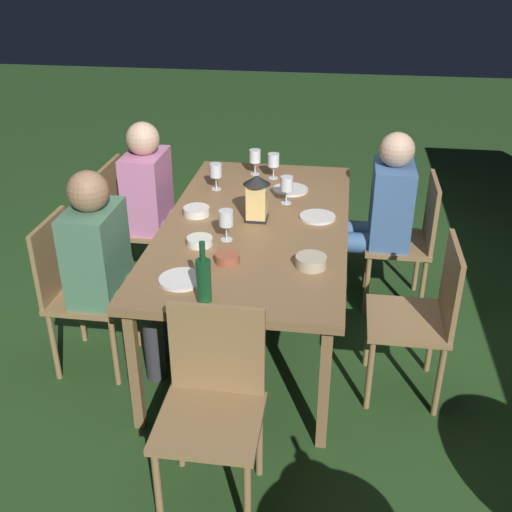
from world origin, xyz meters
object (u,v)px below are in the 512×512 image
Objects in this scene: chair_side_right_b at (422,313)px; wine_glass_e at (255,157)px; wine_glass_a at (216,172)px; bowl_dip at (200,241)px; plate_a at (317,217)px; lantern_centerpiece at (256,195)px; person_in_green at (109,264)px; person_in_pink at (158,200)px; chair_head_far at (213,401)px; wine_glass_c at (287,185)px; plate_b at (290,190)px; person_in_blue at (380,213)px; chair_side_right_a at (409,237)px; plate_c at (182,279)px; wine_glass_b at (226,220)px; bowl_bread at (227,258)px; chair_side_left_b at (78,287)px; chair_side_left_a at (131,219)px; green_bottle_on_table at (204,279)px; dining_table at (256,229)px; wine_glass_d at (274,161)px; bowl_olives at (196,211)px; bowl_salad at (311,261)px.

wine_glass_e is (-1.22, -1.03, 0.36)m from chair_side_right_b.
wine_glass_a reaches higher than bowl_dip.
chair_side_right_b is 4.23× the size of plate_a.
lantern_centerpiece is 1.29× the size of plate_a.
person_in_green is at bearing -62.59° from plate_a.
chair_side_right_b is at bearing 61.25° from person_in_pink.
wine_glass_a reaches higher than chair_head_far.
plate_b is at bearing 178.53° from wine_glass_c.
chair_side_right_a is at bearing 90.00° from person_in_blue.
chair_head_far reaches higher than plate_c.
wine_glass_b is 1.03m from wine_glass_e.
wine_glass_a is at bearing -165.27° from bowl_bread.
chair_side_right_a reaches higher than plate_c.
chair_side_left_b is at bearing -90.00° from person_in_green.
chair_side_right_a is 1.82m from chair_side_left_a.
person_in_green is at bearing -94.44° from bowl_bread.
green_bottle_on_table is at bearing -24.88° from plate_a.
person_in_pink is at bearing -99.89° from wine_glass_c.
person_in_green is at bearing 90.00° from chair_side_left_b.
dining_table is 11.70× the size of wine_glass_e.
green_bottle_on_table is at bearing 55.39° from person_in_green.
plate_a is 0.45m from plate_b.
green_bottle_on_table reaches higher than wine_glass_d.
wine_glass_e is (-0.74, -0.12, -0.03)m from lantern_centerpiece.
dining_table is at bearing 180.00° from chair_head_far.
person_in_blue is at bearing 140.16° from plate_c.
chair_head_far is 5.15× the size of wine_glass_a.
chair_side_right_b is 3.88× the size of plate_b.
plate_a is (-0.55, 1.25, 0.25)m from chair_side_left_b.
chair_head_far is 0.52m from green_bottle_on_table.
lantern_centerpiece is at bearing -17.76° from plate_b.
chair_side_left_b is at bearing -90.00° from chair_side_right_b.
dining_table is 2.27× the size of chair_side_right_b.
green_bottle_on_table is 1.19m from wine_glass_c.
wine_glass_c is at bearing -1.47° from plate_b.
wine_glass_c is (-0.55, 0.26, 0.00)m from wine_glass_b.
plate_b is (-0.95, -0.76, 0.25)m from chair_side_right_b.
chair_side_right_a is at bearing 151.62° from chair_head_far.
wine_glass_d is at bearing 179.61° from chair_head_far.
chair_side_left_b is 3.28× the size of lantern_centerpiece.
bowl_bread is at bearing 86.59° from chair_side_left_b.
chair_head_far is at bearing 42.00° from person_in_green.
bowl_olives is at bearing -172.12° from plate_c.
bowl_bread is (1.21, -0.09, -0.09)m from wine_glass_d.
bowl_dip is at bearing 30.89° from person_in_pink.
lantern_centerpiece is 0.54m from wine_glass_a.
green_bottle_on_table reaches higher than chair_side_right_a.
bowl_salad reaches higher than bowl_bread.
bowl_bread reaches higher than plate_a.
wine_glass_d reaches higher than bowl_olives.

